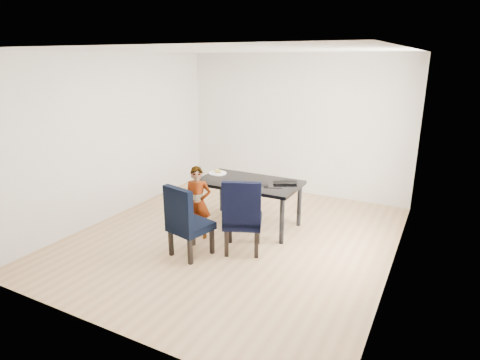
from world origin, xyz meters
The scene contains 14 objects.
floor centered at (0.00, 0.00, -0.01)m, with size 4.50×5.00×0.01m, color tan.
ceiling centered at (0.00, 0.00, 2.71)m, with size 4.50×5.00×0.01m, color white.
wall_back centered at (0.00, 2.50, 1.35)m, with size 4.50×0.01×2.70m, color white.
wall_front centered at (0.00, -2.50, 1.35)m, with size 4.50×0.01×2.70m, color silver.
wall_left centered at (-2.25, 0.00, 1.35)m, with size 0.01×5.00×2.70m, color white.
wall_right centered at (2.25, 0.00, 1.35)m, with size 0.01×5.00×2.70m, color white.
dining_table centered at (0.00, 0.50, 0.38)m, with size 1.60×0.90×0.75m, color black.
chair_left centered at (-0.25, -0.76, 0.51)m, with size 0.49×0.51×1.01m, color black.
chair_right centered at (0.32, -0.32, 0.54)m, with size 0.51×0.54×1.07m, color black.
child centered at (-0.47, -0.25, 0.55)m, with size 0.40×0.26×1.10m, color orange.
plate centered at (-0.66, 0.64, 0.76)m, with size 0.30×0.30×0.02m, color white.
sandwich centered at (-0.66, 0.65, 0.80)m, with size 0.14×0.07×0.06m, color gold.
laptop centered at (0.53, 0.68, 0.76)m, with size 0.37×0.24×0.03m, color black.
cable_tangle centered at (0.32, 0.34, 0.75)m, with size 0.14×0.14×0.01m, color black.
Camera 1 is at (2.68, -4.89, 2.60)m, focal length 30.00 mm.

